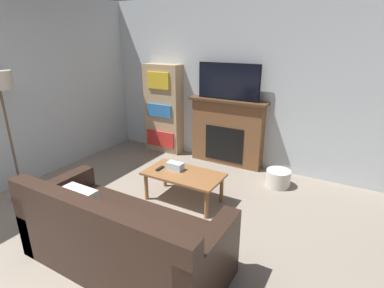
{
  "coord_description": "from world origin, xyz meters",
  "views": [
    {
      "loc": [
        1.94,
        -0.94,
        2.08
      ],
      "look_at": [
        0.06,
        2.33,
        0.73
      ],
      "focal_mm": 28.0,
      "sensor_mm": 36.0,
      "label": 1
    }
  ],
  "objects_px": {
    "couch": "(121,239)",
    "floor_lamp": "(0,93)",
    "storage_basket": "(278,178)",
    "tv": "(228,82)",
    "coffee_table": "(183,177)",
    "bookshelf": "(163,109)",
    "fireplace": "(227,132)"
  },
  "relations": [
    {
      "from": "tv",
      "to": "couch",
      "type": "distance_m",
      "value": 2.99
    },
    {
      "from": "tv",
      "to": "couch",
      "type": "xyz_separation_m",
      "value": [
        0.16,
        -2.77,
        -1.11
      ]
    },
    {
      "from": "tv",
      "to": "couch",
      "type": "relative_size",
      "value": 0.53
    },
    {
      "from": "tv",
      "to": "fireplace",
      "type": "bearing_deg",
      "value": 90.0
    },
    {
      "from": "coffee_table",
      "to": "couch",
      "type": "bearing_deg",
      "value": -84.49
    },
    {
      "from": "bookshelf",
      "to": "fireplace",
      "type": "bearing_deg",
      "value": 1.04
    },
    {
      "from": "tv",
      "to": "coffee_table",
      "type": "bearing_deg",
      "value": -88.72
    },
    {
      "from": "fireplace",
      "to": "couch",
      "type": "bearing_deg",
      "value": -86.71
    },
    {
      "from": "tv",
      "to": "bookshelf",
      "type": "distance_m",
      "value": 1.41
    },
    {
      "from": "couch",
      "to": "bookshelf",
      "type": "xyz_separation_m",
      "value": [
        -1.44,
        2.77,
        0.52
      ]
    },
    {
      "from": "coffee_table",
      "to": "fireplace",
      "type": "bearing_deg",
      "value": 91.26
    },
    {
      "from": "bookshelf",
      "to": "storage_basket",
      "type": "bearing_deg",
      "value": -9.74
    },
    {
      "from": "floor_lamp",
      "to": "storage_basket",
      "type": "height_order",
      "value": "floor_lamp"
    },
    {
      "from": "couch",
      "to": "bookshelf",
      "type": "relative_size",
      "value": 1.21
    },
    {
      "from": "storage_basket",
      "to": "fireplace",
      "type": "bearing_deg",
      "value": 157.69
    },
    {
      "from": "coffee_table",
      "to": "bookshelf",
      "type": "height_order",
      "value": "bookshelf"
    },
    {
      "from": "tv",
      "to": "bookshelf",
      "type": "relative_size",
      "value": 0.65
    },
    {
      "from": "fireplace",
      "to": "tv",
      "type": "bearing_deg",
      "value": -90.0
    },
    {
      "from": "couch",
      "to": "bookshelf",
      "type": "bearing_deg",
      "value": 117.46
    },
    {
      "from": "coffee_table",
      "to": "bookshelf",
      "type": "relative_size",
      "value": 0.63
    },
    {
      "from": "fireplace",
      "to": "bookshelf",
      "type": "distance_m",
      "value": 1.3
    },
    {
      "from": "bookshelf",
      "to": "storage_basket",
      "type": "height_order",
      "value": "bookshelf"
    },
    {
      "from": "fireplace",
      "to": "bookshelf",
      "type": "bearing_deg",
      "value": -178.96
    },
    {
      "from": "couch",
      "to": "storage_basket",
      "type": "xyz_separation_m",
      "value": [
        0.86,
        2.38,
        -0.17
      ]
    },
    {
      "from": "tv",
      "to": "floor_lamp",
      "type": "bearing_deg",
      "value": -127.54
    },
    {
      "from": "couch",
      "to": "floor_lamp",
      "type": "relative_size",
      "value": 1.15
    },
    {
      "from": "storage_basket",
      "to": "couch",
      "type": "bearing_deg",
      "value": -109.8
    },
    {
      "from": "coffee_table",
      "to": "floor_lamp",
      "type": "bearing_deg",
      "value": -151.83
    },
    {
      "from": "bookshelf",
      "to": "coffee_table",
      "type": "bearing_deg",
      "value": -47.74
    },
    {
      "from": "fireplace",
      "to": "floor_lamp",
      "type": "distance_m",
      "value": 3.27
    },
    {
      "from": "tv",
      "to": "storage_basket",
      "type": "xyz_separation_m",
      "value": [
        1.02,
        -0.4,
        -1.28
      ]
    },
    {
      "from": "bookshelf",
      "to": "floor_lamp",
      "type": "bearing_deg",
      "value": -104.28
    }
  ]
}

